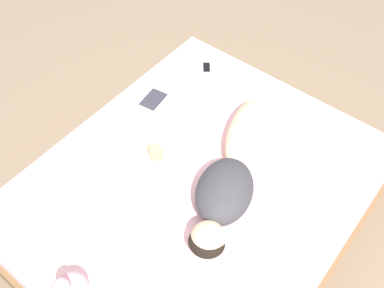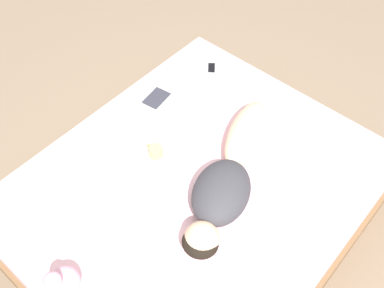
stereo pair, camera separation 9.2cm
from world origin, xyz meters
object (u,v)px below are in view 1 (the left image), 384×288
(open_magazine, at_px, (165,105))
(cell_phone, at_px, (207,68))
(person, at_px, (229,178))
(coffee_mug, at_px, (156,152))

(open_magazine, height_order, cell_phone, same)
(person, xyz_separation_m, cell_phone, (0.80, -0.82, -0.09))
(open_magazine, bearing_deg, person, 151.19)
(cell_phone, bearing_deg, person, 95.46)
(person, height_order, cell_phone, person)
(person, xyz_separation_m, open_magazine, (0.79, -0.30, -0.09))
(person, height_order, coffee_mug, person)
(person, distance_m, cell_phone, 1.14)
(open_magazine, xyz_separation_m, coffee_mug, (-0.27, 0.40, 0.03))
(coffee_mug, bearing_deg, open_magazine, -56.19)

